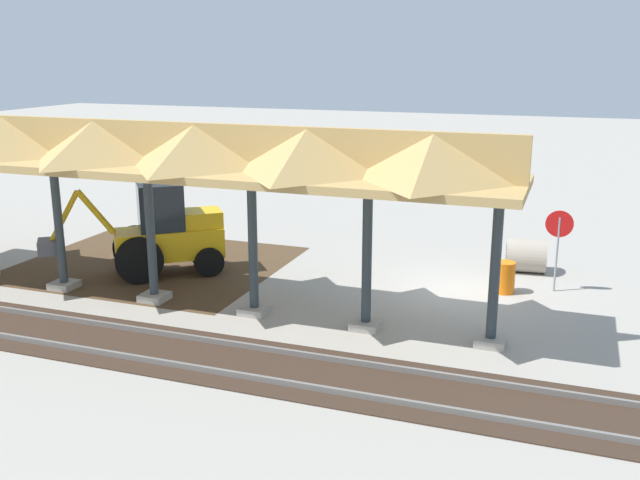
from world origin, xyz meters
The scene contains 9 objects.
ground_plane centered at (0.00, 0.00, 0.00)m, with size 120.00×120.00×0.00m, color #9E998E.
dirt_work_zone centered at (9.62, 0.61, 0.00)m, with size 8.15×7.00×0.01m, color #4C3823.
platform_canopy centered at (7.64, 3.62, 4.16)m, with size 19.31×3.20×4.90m.
rail_tracks centered at (0.00, 6.49, 0.03)m, with size 60.00×2.58×0.15m.
stop_sign centered at (-2.64, -0.96, 1.70)m, with size 0.76×0.06×2.35m.
backhoe centered at (8.66, 1.40, 1.26)m, with size 4.89×4.20×2.82m.
dirt_mound centered at (10.70, -0.10, 0.00)m, with size 3.69×3.69×1.59m, color #4C3823.
concrete_pipe centered at (-1.71, -2.61, 0.52)m, with size 1.28×1.14×1.04m.
traffic_barrel centered at (-1.31, -0.34, 0.45)m, with size 0.56×0.56×0.90m, color orange.
Camera 1 is at (-2.95, 19.45, 6.62)m, focal length 40.00 mm.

